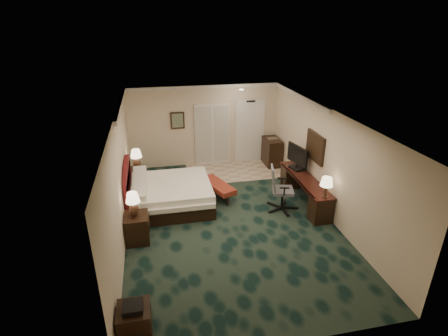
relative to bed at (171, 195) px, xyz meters
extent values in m
cube|color=black|center=(1.36, -1.00, -0.33)|extent=(5.00, 7.50, 0.00)
cube|color=white|center=(1.36, -1.00, 2.37)|extent=(5.00, 7.50, 0.00)
cube|color=beige|center=(1.36, 2.75, 1.02)|extent=(5.00, 0.00, 2.70)
cube|color=beige|center=(1.36, -4.75, 1.02)|extent=(5.00, 0.00, 2.70)
cube|color=beige|center=(-1.14, -1.00, 1.02)|extent=(0.00, 7.50, 2.70)
cube|color=beige|center=(3.86, -1.00, 1.02)|extent=(0.00, 7.50, 2.70)
cube|color=tan|center=(2.26, 1.90, -0.33)|extent=(3.20, 1.70, 0.01)
cube|color=white|center=(2.91, 2.72, 0.72)|extent=(1.02, 0.06, 2.18)
cube|color=#BCBAB6|center=(1.61, 2.71, 0.72)|extent=(1.20, 0.06, 2.10)
cube|color=#486B5A|center=(0.46, 2.71, 1.27)|extent=(0.45, 0.06, 0.55)
cube|color=white|center=(3.82, -0.40, 1.22)|extent=(0.05, 0.95, 0.75)
cube|color=white|center=(0.00, 0.00, 0.00)|extent=(2.09, 1.94, 0.66)
cube|color=black|center=(-0.87, -1.44, -0.01)|extent=(0.52, 0.60, 0.65)
cube|color=black|center=(-0.89, 1.33, -0.03)|extent=(0.48, 0.54, 0.59)
cube|color=maroon|center=(1.31, 0.24, -0.12)|extent=(0.87, 1.34, 0.43)
cube|color=black|center=(-0.86, -4.10, -0.05)|extent=(0.52, 0.52, 0.56)
cube|color=black|center=(3.57, -0.52, 0.03)|extent=(0.53, 2.47, 0.71)
cube|color=black|center=(3.57, 0.12, 0.73)|extent=(0.25, 0.90, 0.70)
cube|color=black|center=(3.56, 2.20, 0.13)|extent=(0.48, 0.87, 0.92)
camera|label=1|loc=(-0.30, -8.38, 4.40)|focal=28.00mm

